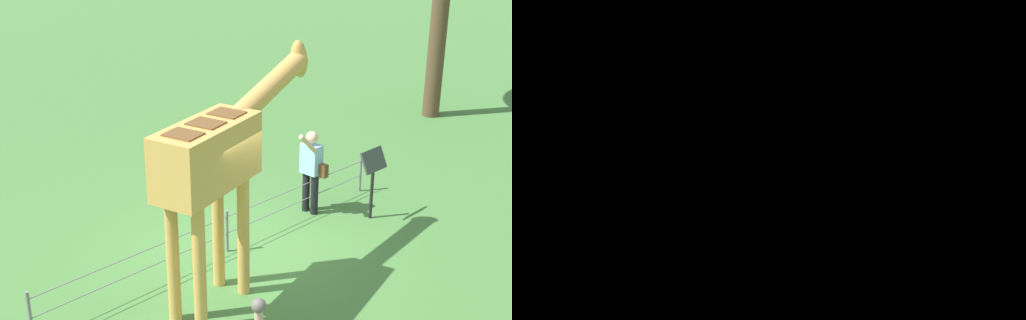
% 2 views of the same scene
% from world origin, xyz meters
% --- Properties ---
extents(ground_plane, '(60.00, 60.00, 0.00)m').
position_xyz_m(ground_plane, '(0.00, 0.00, 0.00)').
color(ground_plane, '#427538').
extents(giraffe, '(3.66, 1.41, 3.45)m').
position_xyz_m(giraffe, '(-0.95, -0.72, 2.21)').
color(giraffe, gold).
rests_on(giraffe, ground_plane).
extents(visitor, '(0.65, 0.58, 1.69)m').
position_xyz_m(visitor, '(2.09, 0.27, 0.90)').
color(visitor, black).
rests_on(visitor, ground_plane).
extents(info_sign, '(0.56, 0.21, 1.32)m').
position_xyz_m(info_sign, '(2.70, -0.65, 0.95)').
color(info_sign, black).
rests_on(info_sign, ground_plane).
extents(wire_fence, '(7.05, 0.05, 0.75)m').
position_xyz_m(wire_fence, '(0.00, 0.22, 0.40)').
color(wire_fence, slate).
rests_on(wire_fence, ground_plane).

